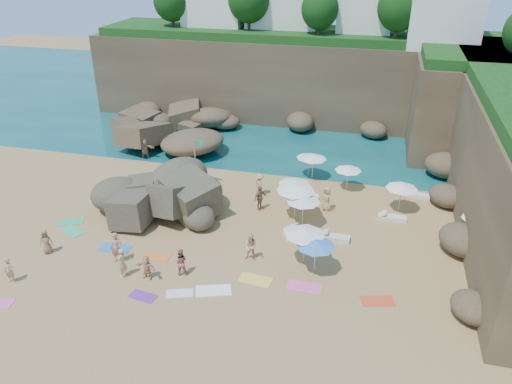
% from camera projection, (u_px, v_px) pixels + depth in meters
% --- Properties ---
extents(ground, '(120.00, 120.00, 0.00)m').
position_uv_depth(ground, '(214.00, 238.00, 31.55)').
color(ground, tan).
rests_on(ground, ground).
extents(seawater, '(120.00, 120.00, 0.00)m').
position_uv_depth(seawater, '(296.00, 101.00, 57.41)').
color(seawater, '#0C4751').
rests_on(seawater, ground).
extents(cliff_back, '(44.00, 8.00, 8.00)m').
position_uv_depth(cliff_back, '(309.00, 79.00, 50.83)').
color(cliff_back, brown).
rests_on(cliff_back, ground).
extents(cliff_corner, '(10.00, 12.00, 8.00)m').
position_uv_depth(cliff_corner, '(471.00, 104.00, 43.26)').
color(cliff_corner, brown).
rests_on(cliff_corner, ground).
extents(rock_promontory, '(12.00, 7.00, 2.00)m').
position_uv_depth(rock_promontory, '(158.00, 135.00, 47.73)').
color(rock_promontory, brown).
rests_on(rock_promontory, ground).
extents(clifftop_buildings, '(28.48, 9.48, 7.00)m').
position_uv_depth(clifftop_buildings, '(323.00, 3.00, 47.99)').
color(clifftop_buildings, white).
rests_on(clifftop_buildings, cliff_back).
extents(clifftop_trees, '(35.60, 23.82, 4.40)m').
position_uv_depth(clifftop_trees, '(335.00, 12.00, 42.18)').
color(clifftop_trees, '#11380F').
rests_on(clifftop_trees, ground).
extents(marina_masts, '(3.10, 0.10, 6.00)m').
position_uv_depth(marina_masts, '(161.00, 67.00, 59.62)').
color(marina_masts, white).
rests_on(marina_masts, ground).
extents(rock_outcrop, '(8.99, 8.08, 2.94)m').
position_uv_depth(rock_outcrop, '(161.00, 210.00, 34.67)').
color(rock_outcrop, brown).
rests_on(rock_outcrop, ground).
extents(flag_pole, '(0.73, 0.17, 3.78)m').
position_uv_depth(flag_pole, '(196.00, 156.00, 37.02)').
color(flag_pole, silver).
rests_on(flag_pole, ground).
extents(parasol_0, '(1.97, 1.97, 1.86)m').
position_uv_depth(parasol_0, '(309.00, 156.00, 38.88)').
color(parasol_0, silver).
rests_on(parasol_0, ground).
extents(parasol_1, '(2.10, 2.10, 1.99)m').
position_uv_depth(parasol_1, '(313.00, 157.00, 38.42)').
color(parasol_1, silver).
rests_on(parasol_1, ground).
extents(parasol_2, '(2.18, 2.18, 2.06)m').
position_uv_depth(parasol_2, '(402.00, 186.00, 33.77)').
color(parasol_2, silver).
rests_on(parasol_2, ground).
extents(parasol_3, '(1.98, 1.98, 1.87)m').
position_uv_depth(parasol_3, '(348.00, 169.00, 36.77)').
color(parasol_3, silver).
rests_on(parasol_3, ground).
extents(parasol_4, '(2.28, 2.28, 2.15)m').
position_uv_depth(parasol_4, '(481.00, 217.00, 29.92)').
color(parasol_4, silver).
rests_on(parasol_4, ground).
extents(parasol_5, '(2.58, 2.58, 2.44)m').
position_uv_depth(parasol_5, '(296.00, 188.00, 32.76)').
color(parasol_5, silver).
rests_on(parasol_5, ground).
extents(parasol_7, '(2.23, 2.23, 2.11)m').
position_uv_depth(parasol_7, '(294.00, 182.00, 34.27)').
color(parasol_7, silver).
rests_on(parasol_7, ground).
extents(parasol_9, '(2.24, 2.24, 2.12)m').
position_uv_depth(parasol_9, '(303.00, 199.00, 32.01)').
color(parasol_9, silver).
rests_on(parasol_9, ground).
extents(parasol_10, '(2.19, 2.19, 2.07)m').
position_uv_depth(parasol_10, '(316.00, 244.00, 27.48)').
color(parasol_10, silver).
rests_on(parasol_10, ground).
extents(parasol_11, '(2.39, 2.39, 2.26)m').
position_uv_depth(parasol_11, '(305.00, 232.00, 28.23)').
color(parasol_11, silver).
rests_on(parasol_11, ground).
extents(lounger_0, '(1.81, 1.13, 0.27)m').
position_uv_depth(lounger_0, '(307.00, 198.00, 36.07)').
color(lounger_0, silver).
rests_on(lounger_0, ground).
extents(lounger_1, '(1.88, 0.68, 0.29)m').
position_uv_depth(lounger_1, '(392.00, 218.00, 33.46)').
color(lounger_1, white).
rests_on(lounger_1, ground).
extents(lounger_2, '(1.70, 0.82, 0.25)m').
position_uv_depth(lounger_2, '(419.00, 195.00, 36.40)').
color(lounger_2, white).
rests_on(lounger_2, ground).
extents(lounger_3, '(1.85, 0.87, 0.28)m').
position_uv_depth(lounger_3, '(297.00, 233.00, 31.81)').
color(lounger_3, silver).
rests_on(lounger_3, ground).
extents(lounger_4, '(1.63, 1.25, 0.25)m').
position_uv_depth(lounger_4, '(300.00, 231.00, 32.01)').
color(lounger_4, white).
rests_on(lounger_4, ground).
extents(lounger_5, '(1.91, 0.70, 0.29)m').
position_uv_depth(lounger_5, '(335.00, 238.00, 31.26)').
color(lounger_5, silver).
rests_on(lounger_5, ground).
extents(towel_2, '(1.63, 0.88, 0.03)m').
position_uv_depth(towel_2, '(156.00, 257.00, 29.61)').
color(towel_2, orange).
rests_on(towel_2, ground).
extents(towel_3, '(1.87, 1.46, 0.03)m').
position_uv_depth(towel_3, '(71.00, 222.00, 33.21)').
color(towel_3, '#32B071').
rests_on(towel_3, ground).
extents(towel_5, '(1.63, 1.18, 0.03)m').
position_uv_depth(towel_5, '(180.00, 293.00, 26.61)').
color(towel_5, silver).
rests_on(towel_5, ground).
extents(towel_6, '(1.57, 0.95, 0.03)m').
position_uv_depth(towel_6, '(143.00, 296.00, 26.39)').
color(towel_6, '#6C2C92').
rests_on(towel_6, ground).
extents(towel_7, '(1.69, 1.09, 0.03)m').
position_uv_depth(towel_7, '(141.00, 212.00, 34.39)').
color(towel_7, '#E84B28').
rests_on(towel_7, ground).
extents(towel_8, '(1.94, 1.01, 0.03)m').
position_uv_depth(towel_8, '(115.00, 248.00, 30.44)').
color(towel_8, '#2478C4').
rests_on(towel_8, ground).
extents(towel_9, '(1.91, 0.99, 0.03)m').
position_uv_depth(towel_9, '(305.00, 287.00, 27.09)').
color(towel_9, pink).
rests_on(towel_9, ground).
extents(towel_10, '(1.90, 1.30, 0.03)m').
position_uv_depth(towel_10, '(378.00, 301.00, 26.05)').
color(towel_10, '#D94822').
rests_on(towel_10, ground).
extents(towel_11, '(1.78, 1.39, 0.03)m').
position_uv_depth(towel_11, '(72.00, 231.00, 32.19)').
color(towel_11, '#34B86E').
rests_on(towel_11, ground).
extents(towel_12, '(1.91, 1.11, 0.03)m').
position_uv_depth(towel_12, '(255.00, 280.00, 27.65)').
color(towel_12, yellow).
rests_on(towel_12, ground).
extents(towel_13, '(2.12, 1.52, 0.03)m').
position_uv_depth(towel_13, '(213.00, 291.00, 26.81)').
color(towel_13, white).
rests_on(towel_13, ground).
extents(person_stand_0, '(0.59, 0.42, 1.54)m').
position_uv_depth(person_stand_0, '(9.00, 271.00, 27.16)').
color(person_stand_0, tan).
rests_on(person_stand_0, ground).
extents(person_stand_1, '(0.94, 0.83, 1.64)m').
position_uv_depth(person_stand_1, '(181.00, 262.00, 27.79)').
color(person_stand_1, '#B26759').
rests_on(person_stand_1, ground).
extents(person_stand_2, '(1.09, 1.10, 1.69)m').
position_uv_depth(person_stand_2, '(260.00, 184.00, 36.37)').
color(person_stand_2, tan).
rests_on(person_stand_2, ground).
extents(person_stand_3, '(0.89, 1.12, 1.78)m').
position_uv_depth(person_stand_3, '(260.00, 198.00, 34.42)').
color(person_stand_3, '#8E6247').
rests_on(person_stand_3, ground).
extents(person_stand_4, '(0.96, 0.88, 1.74)m').
position_uv_depth(person_stand_4, '(327.00, 199.00, 34.33)').
color(person_stand_4, tan).
rests_on(person_stand_4, ground).
extents(person_stand_5, '(1.76, 1.07, 1.83)m').
position_uv_depth(person_stand_5, '(145.00, 148.00, 42.36)').
color(person_stand_5, tan).
rests_on(person_stand_5, ground).
extents(person_stand_6, '(0.47, 0.68, 1.81)m').
position_uv_depth(person_stand_6, '(122.00, 263.00, 27.57)').
color(person_stand_6, tan).
rests_on(person_stand_6, ground).
extents(person_lie_2, '(1.32, 1.69, 0.40)m').
position_uv_depth(person_lie_2, '(48.00, 250.00, 29.96)').
color(person_lie_2, '#8D6846').
rests_on(person_lie_2, ground).
extents(person_lie_3, '(1.54, 1.63, 0.37)m').
position_uv_depth(person_lie_3, '(148.00, 275.00, 27.73)').
color(person_lie_3, tan).
rests_on(person_lie_3, ground).
extents(person_lie_4, '(0.95, 1.96, 0.45)m').
position_uv_depth(person_lie_4, '(118.00, 258.00, 29.11)').
color(person_lie_4, '#B07358').
rests_on(person_lie_4, ground).
extents(person_lie_5, '(0.90, 1.72, 0.64)m').
position_uv_depth(person_lie_5, '(251.00, 255.00, 29.27)').
color(person_lie_5, '#EBA585').
rests_on(person_lie_5, ground).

